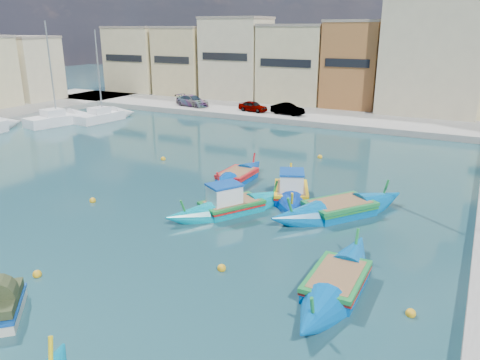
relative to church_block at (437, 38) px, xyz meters
The scene contains 13 objects.
ground 42.08m from the church_block, 104.04° to the right, with size 160.00×160.00×0.00m, color #123037.
north_quay 15.16m from the church_block, 141.34° to the right, with size 80.00×8.00×0.60m, color gray.
north_townhouses 4.81m from the church_block, 169.17° to the right, with size 83.20×7.87×10.19m.
church_block is the anchor object (origin of this frame).
parked_cars 23.25m from the church_block, 154.55° to the right, with size 16.39×2.64×1.28m.
luzzu_turquoise_cabin 36.75m from the church_block, 99.34° to the right, with size 5.62×7.80×2.58m.
luzzu_blue_cabin 33.09m from the church_block, 96.71° to the right, with size 4.64×7.81×2.72m.
luzzu_cyan_mid 34.00m from the church_block, 90.90° to the right, with size 6.86×8.34×2.60m.
luzzu_green 32.48m from the church_block, 104.93° to the right, with size 1.86×6.89×2.17m.
luzzu_blue_south 41.24m from the church_block, 87.86° to the right, with size 1.98×8.20×2.37m.
yacht_north 35.99m from the church_block, 149.48° to the right, with size 2.95×7.72×10.05m.
yacht_midnorth 40.02m from the church_block, 146.78° to the right, with size 3.95×8.04×10.95m.
mooring_buoys 37.40m from the church_block, 101.01° to the right, with size 20.03×22.77×0.36m.
Camera 1 is at (15.53, -16.02, 9.56)m, focal length 35.00 mm.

